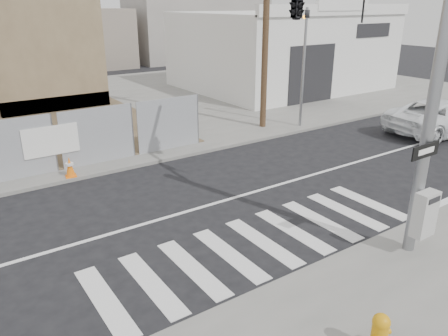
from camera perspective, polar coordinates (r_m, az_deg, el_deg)
ground at (r=12.70m, az=-2.09°, el=-4.91°), size 100.00×100.00×0.00m
sidewalk_far at (r=25.06m, az=-19.67°, el=7.06°), size 50.00×20.00×0.12m
signal_pole at (r=11.51m, az=14.45°, el=16.57°), size 0.96×5.87×7.00m
far_signal_pole at (r=20.16m, az=10.46°, el=14.73°), size 0.16×0.20×5.60m
concrete_wall_right at (r=24.51m, az=-21.84°, el=14.42°), size 5.50×1.30×8.00m
auto_shop at (r=30.41m, az=7.36°, el=15.06°), size 12.00×10.20×5.95m
utility_pole_right at (r=19.72m, az=5.55°, el=19.85°), size 1.60×0.28×10.00m
fire_hydrant at (r=7.92m, az=19.63°, el=-19.83°), size 0.51×0.51×0.78m
suv at (r=21.83m, az=26.68°, el=6.06°), size 5.75×3.12×1.53m
traffic_cone_d at (r=15.19m, az=-19.49°, el=0.11°), size 0.40×0.40×0.67m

